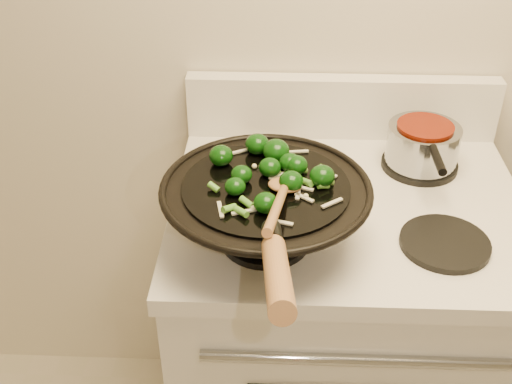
{
  "coord_description": "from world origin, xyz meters",
  "views": [
    {
      "loc": [
        -0.23,
        0.0,
        1.74
      ],
      "look_at": [
        -0.27,
        1.03,
        1.03
      ],
      "focal_mm": 45.0,
      "sensor_mm": 36.0,
      "label": 1
    }
  ],
  "objects": [
    {
      "name": "stove",
      "position": [
        -0.07,
        1.17,
        0.47
      ],
      "size": [
        0.78,
        0.67,
        1.08
      ],
      "color": "white",
      "rests_on": "ground"
    },
    {
      "name": "wok",
      "position": [
        -0.25,
        1.01,
        1.0
      ],
      "size": [
        0.41,
        0.68,
        0.27
      ],
      "color": "black",
      "rests_on": "stove"
    },
    {
      "name": "stirfry",
      "position": [
        -0.24,
        1.05,
        1.08
      ],
      "size": [
        0.26,
        0.3,
        0.05
      ],
      "color": "#0A3408",
      "rests_on": "wok"
    },
    {
      "name": "wooden_spoon",
      "position": [
        -0.22,
        0.93,
        1.09
      ],
      "size": [
        0.07,
        0.29,
        0.1
      ],
      "color": "#99683C",
      "rests_on": "wok"
    },
    {
      "name": "saucepan",
      "position": [
        0.11,
        1.32,
        0.98
      ],
      "size": [
        0.17,
        0.27,
        0.1
      ],
      "color": "gray",
      "rests_on": "stove"
    }
  ]
}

